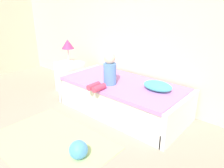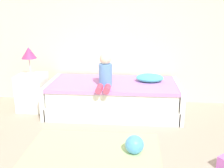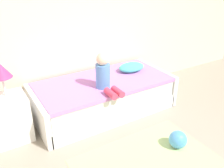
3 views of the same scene
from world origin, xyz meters
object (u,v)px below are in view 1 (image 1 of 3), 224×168
(child_figure, at_px, (108,73))
(pillow, at_px, (158,86))
(nightstand, at_px, (70,76))
(toy_ball, at_px, (79,150))
(bed, at_px, (122,97))
(table_lamp, at_px, (68,45))

(child_figure, relative_size, pillow, 1.16)
(nightstand, xyz_separation_m, child_figure, (1.24, -0.23, 0.40))
(nightstand, distance_m, toy_ball, 2.12)
(bed, bearing_deg, pillow, 9.77)
(bed, distance_m, nightstand, 1.35)
(pillow, bearing_deg, nightstand, -177.05)
(bed, xyz_separation_m, nightstand, (-1.35, 0.00, 0.05))
(bed, relative_size, nightstand, 3.52)
(bed, xyz_separation_m, pillow, (0.58, 0.10, 0.32))
(table_lamp, xyz_separation_m, toy_ball, (1.70, -1.24, -0.83))
(bed, relative_size, pillow, 4.80)
(table_lamp, xyz_separation_m, pillow, (1.93, 0.10, -0.37))
(nightstand, xyz_separation_m, toy_ball, (1.70, -1.24, -0.19))
(nightstand, bearing_deg, table_lamp, 180.00)
(nightstand, height_order, child_figure, child_figure)
(child_figure, bearing_deg, nightstand, 169.57)
(child_figure, distance_m, pillow, 0.77)
(nightstand, height_order, pillow, pillow)
(table_lamp, distance_m, child_figure, 1.29)
(bed, bearing_deg, nightstand, 179.97)
(nightstand, bearing_deg, pillow, 2.95)
(bed, relative_size, child_figure, 4.14)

